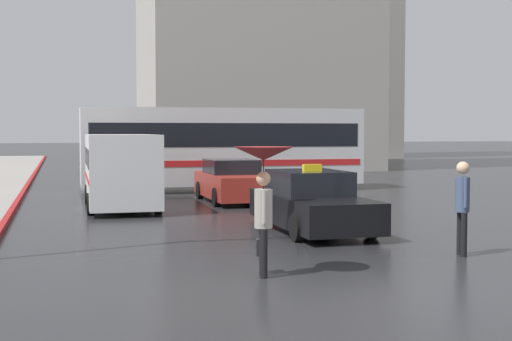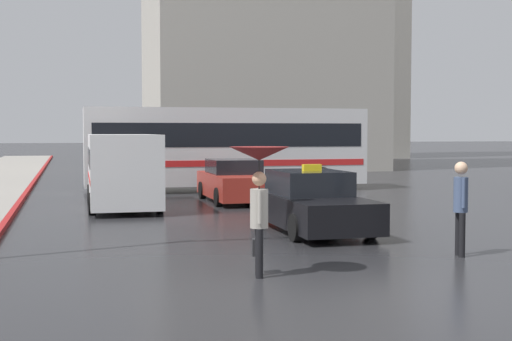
% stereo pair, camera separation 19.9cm
% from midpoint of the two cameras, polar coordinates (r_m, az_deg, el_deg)
% --- Properties ---
extents(ground_plane, '(300.00, 300.00, 0.00)m').
position_cam_midpoint_polar(ground_plane, '(10.53, 8.42, -9.78)').
color(ground_plane, '#262628').
extents(taxi, '(1.91, 4.68, 1.58)m').
position_cam_midpoint_polar(taxi, '(16.91, 4.75, -2.64)').
color(taxi, black).
rests_on(taxi, ground_plane).
extents(sedan_red, '(1.91, 4.48, 1.42)m').
position_cam_midpoint_polar(sedan_red, '(23.97, -1.48, -0.92)').
color(sedan_red, '#A52D23').
rests_on(sedan_red, ground_plane).
extents(ambulance_van, '(2.16, 5.44, 2.27)m').
position_cam_midpoint_polar(ambulance_van, '(22.23, -10.38, 0.26)').
color(ambulance_van, silver).
rests_on(ambulance_van, ground_plane).
extents(city_bus, '(11.11, 2.76, 3.28)m').
position_cam_midpoint_polar(city_bus, '(28.52, -2.22, 2.04)').
color(city_bus, silver).
rests_on(city_bus, ground_plane).
extents(pedestrian_with_umbrella, '(0.96, 0.96, 2.10)m').
position_cam_midpoint_polar(pedestrian_with_umbrella, '(11.44, 0.75, -0.33)').
color(pedestrian_with_umbrella, black).
rests_on(pedestrian_with_umbrella, ground_plane).
extents(pedestrian_man, '(0.32, 0.42, 1.79)m').
position_cam_midpoint_polar(pedestrian_man, '(13.96, 16.45, -2.34)').
color(pedestrian_man, black).
rests_on(pedestrian_man, ground_plane).
extents(traffic_light, '(3.65, 0.38, 6.43)m').
position_cam_midpoint_polar(traffic_light, '(13.71, -18.68, 11.72)').
color(traffic_light, black).
rests_on(traffic_light, ground_plane).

